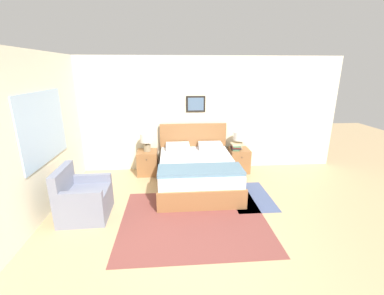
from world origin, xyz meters
TOP-DOWN VIEW (x-y plane):
  - ground_plane at (0.00, 0.00)m, footprint 16.00×16.00m
  - wall_back at (0.00, 3.19)m, footprint 7.18×0.09m
  - wall_left at (-2.42, 1.58)m, footprint 0.08×5.56m
  - area_rug_main at (0.00, 0.88)m, footprint 2.30×1.96m
  - area_rug_bedside at (1.13, 1.59)m, footprint 0.74×1.20m
  - bed at (0.17, 2.14)m, footprint 1.54×1.97m
  - armchair at (-1.78, 1.15)m, footprint 0.75×0.78m
  - nightstand_near_window at (-0.89, 2.87)m, footprint 0.44×0.50m
  - nightstand_by_door at (1.23, 2.87)m, footprint 0.44×0.50m
  - table_lamp_near_window at (-0.89, 2.87)m, footprint 0.28×0.28m
  - table_lamp_by_door at (1.22, 2.87)m, footprint 0.28×0.28m
  - book_thick_bottom at (1.13, 2.82)m, footprint 0.18×0.27m
  - book_hardcover_middle at (1.13, 2.82)m, footprint 0.22×0.23m
  - book_novel_upper at (1.13, 2.82)m, footprint 0.20×0.24m
  - book_slim_near_top at (1.13, 2.82)m, footprint 0.18×0.27m
  - book_paperback_top at (1.13, 2.82)m, footprint 0.21×0.24m

SIDE VIEW (x-z plane):
  - ground_plane at x=0.00m, z-range 0.00..0.00m
  - area_rug_main at x=0.00m, z-range 0.00..0.01m
  - area_rug_bedside at x=1.13m, z-range 0.00..0.01m
  - nightstand_near_window at x=-0.89m, z-range 0.00..0.54m
  - nightstand_by_door at x=1.23m, z-range 0.00..0.54m
  - armchair at x=-1.78m, z-range -0.13..0.72m
  - bed at x=0.17m, z-range -0.24..0.87m
  - book_thick_bottom at x=1.13m, z-range 0.54..0.57m
  - book_hardcover_middle at x=1.13m, z-range 0.57..0.60m
  - book_novel_upper at x=1.13m, z-range 0.60..0.63m
  - book_slim_near_top at x=1.13m, z-range 0.63..0.66m
  - book_paperback_top at x=1.13m, z-range 0.66..0.70m
  - table_lamp_near_window at x=-0.89m, z-range 0.60..1.01m
  - table_lamp_by_door at x=1.22m, z-range 0.60..1.01m
  - wall_back at x=0.00m, z-range 0.00..2.60m
  - wall_left at x=-2.42m, z-range 0.00..2.60m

